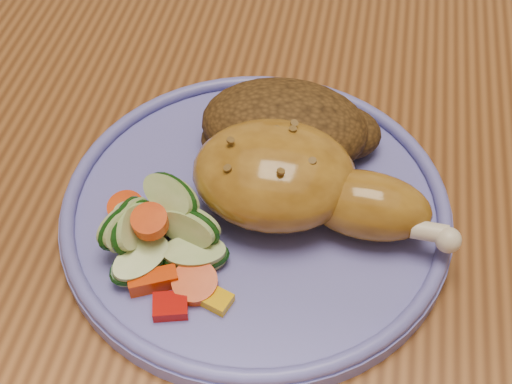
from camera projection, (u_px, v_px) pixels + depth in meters
dining_table at (309, 182)px, 0.63m from camera, size 0.90×1.40×0.75m
plate at (256, 212)px, 0.49m from camera, size 0.27×0.27×0.01m
plate_rim at (256, 202)px, 0.48m from camera, size 0.26×0.26×0.01m
chicken_leg at (297, 182)px, 0.46m from camera, size 0.18×0.09×0.06m
rice_pilaf at (288, 128)px, 0.51m from camera, size 0.13×0.09×0.05m
vegetable_pile at (157, 234)px, 0.45m from camera, size 0.10×0.10×0.05m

